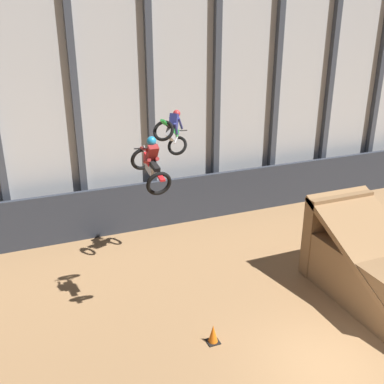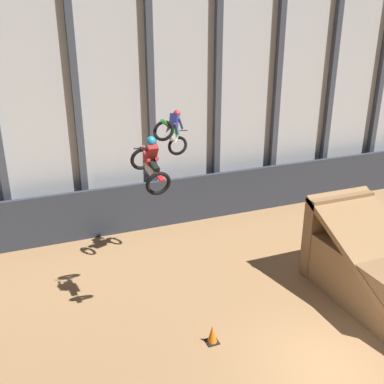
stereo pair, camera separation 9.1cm
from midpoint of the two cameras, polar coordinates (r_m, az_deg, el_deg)
ground_plane at (r=13.38m, az=17.27°, el=-20.69°), size 60.00×60.00×0.00m
arena_back_wall at (r=19.77m, az=-0.93°, el=12.47°), size 32.00×0.40×11.37m
lower_barrier at (r=20.26m, az=0.00°, el=-0.90°), size 31.36×0.20×2.13m
dirt_ramp at (r=16.17m, az=21.61°, el=-8.74°), size 2.56×6.18×3.13m
rider_bike_left_air at (r=12.70m, az=-5.10°, el=3.56°), size 0.80×1.85×1.60m
rider_bike_right_air at (r=15.61m, az=-2.37°, el=7.61°), size 1.66×1.71×1.67m
traffic_cone_near_ramp at (r=13.49m, az=2.80°, el=-17.58°), size 0.36×0.36×0.58m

